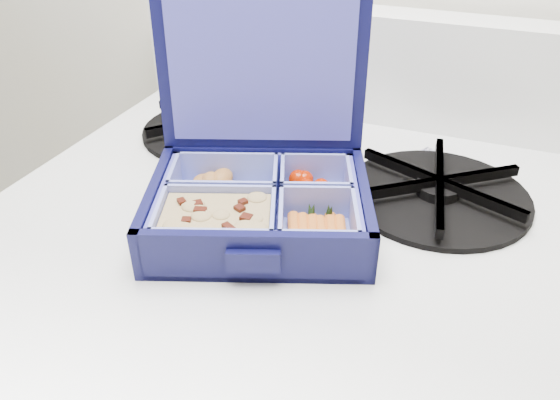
% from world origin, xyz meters
% --- Properties ---
extents(bento_box, '(0.25, 0.22, 0.05)m').
position_xyz_m(bento_box, '(0.14, 1.64, 0.94)').
color(bento_box, '#0A0B37').
rests_on(bento_box, stove).
extents(burner_grate, '(0.25, 0.25, 0.03)m').
position_xyz_m(burner_grate, '(0.29, 1.76, 0.93)').
color(burner_grate, black).
rests_on(burner_grate, stove).
extents(burner_grate_rear, '(0.22, 0.22, 0.02)m').
position_xyz_m(burner_grate_rear, '(0.00, 1.82, 0.93)').
color(burner_grate_rear, black).
rests_on(burner_grate_rear, stove).
extents(fork, '(0.11, 0.18, 0.01)m').
position_xyz_m(fork, '(0.23, 1.76, 0.92)').
color(fork, silver).
rests_on(fork, stove).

